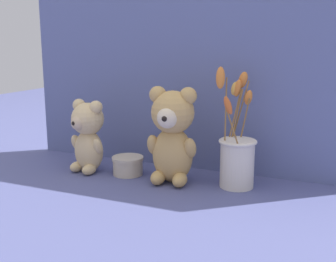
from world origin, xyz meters
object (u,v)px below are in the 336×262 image
teddy_bear_medium (88,135)px  flower_vase (237,154)px  decorative_tin_tall (128,165)px  teddy_bear_large (172,133)px

teddy_bear_medium → flower_vase: 0.47m
teddy_bear_medium → decorative_tin_tall: teddy_bear_medium is taller
teddy_bear_large → decorative_tin_tall: size_ratio=2.88×
teddy_bear_medium → flower_vase: flower_vase is taller
teddy_bear_large → decorative_tin_tall: 0.19m
teddy_bear_large → teddy_bear_medium: teddy_bear_large is taller
teddy_bear_medium → decorative_tin_tall: size_ratio=2.35×
teddy_bear_medium → flower_vase: (0.46, 0.04, -0.03)m
flower_vase → decorative_tin_tall: bearing=-175.8°
teddy_bear_large → decorative_tin_tall: teddy_bear_large is taller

